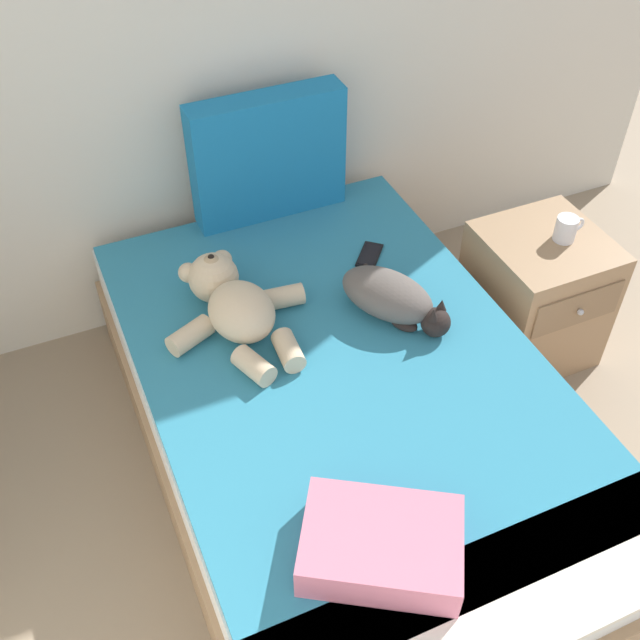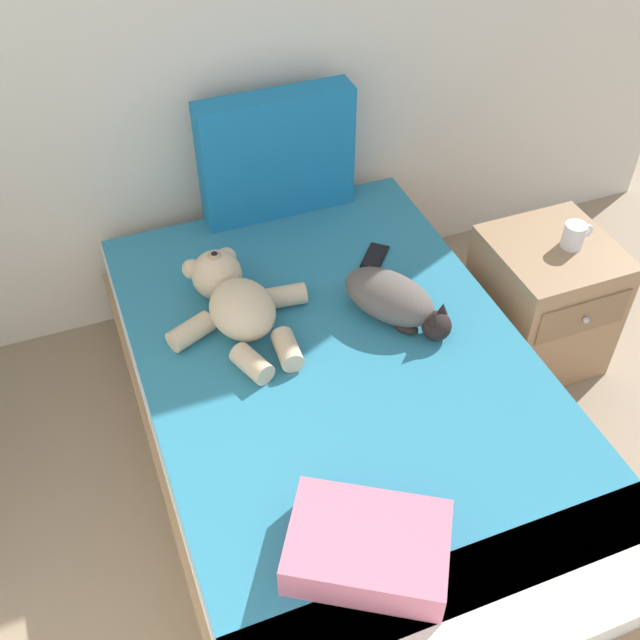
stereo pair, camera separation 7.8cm
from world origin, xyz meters
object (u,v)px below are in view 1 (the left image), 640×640
object	(u,v)px
patterned_cushion	(268,157)
throw_pillow	(381,545)
cell_phone	(370,255)
bed	(346,420)
teddy_bear	(233,303)
cat	(392,297)
mug	(566,229)
nightstand	(534,296)

from	to	relation	value
patterned_cushion	throw_pillow	bearing A→B (deg)	-100.60
patterned_cushion	cell_phone	distance (m)	0.54
bed	patterned_cushion	xyz separation A→B (m)	(0.09, 0.91, 0.49)
bed	throw_pillow	bearing A→B (deg)	-107.63
patterned_cushion	cell_phone	size ratio (longest dim) A/B	3.73
patterned_cushion	cell_phone	world-z (taller)	patterned_cushion
throw_pillow	teddy_bear	bearing A→B (deg)	93.21
cat	mug	distance (m)	0.74
throw_pillow	nightstand	distance (m)	1.44
cat	cell_phone	size ratio (longest dim) A/B	2.76
cell_phone	throw_pillow	bearing A→B (deg)	-115.07
cell_phone	mug	size ratio (longest dim) A/B	1.33
cell_phone	nightstand	size ratio (longest dim) A/B	0.29
patterned_cushion	teddy_bear	bearing A→B (deg)	-121.82
patterned_cushion	bed	bearing A→B (deg)	-95.67
cell_phone	throw_pillow	world-z (taller)	throw_pillow
mug	throw_pillow	bearing A→B (deg)	-144.55
bed	patterned_cushion	distance (m)	1.04
bed	mug	distance (m)	1.08
cat	patterned_cushion	bearing A→B (deg)	102.50
teddy_bear	mug	world-z (taller)	teddy_bear
cat	nightstand	world-z (taller)	cat
patterned_cushion	mug	world-z (taller)	patterned_cushion
bed	cell_phone	xyz separation A→B (m)	(0.32, 0.49, 0.25)
patterned_cushion	nightstand	bearing A→B (deg)	-38.39
teddy_bear	bed	bearing A→B (deg)	-55.57
cell_phone	patterned_cushion	bearing A→B (deg)	118.91
teddy_bear	mug	bearing A→B (deg)	-6.19
bed	cat	xyz separation A→B (m)	(0.25, 0.19, 0.32)
nightstand	teddy_bear	bearing A→B (deg)	174.21
cell_phone	throw_pillow	xyz separation A→B (m)	(-0.52, -1.11, 0.05)
cell_phone	nightstand	distance (m)	0.70
mug	teddy_bear	bearing A→B (deg)	173.81
cat	cell_phone	bearing A→B (deg)	76.93
mug	cat	bearing A→B (deg)	-176.68
bed	throw_pillow	distance (m)	0.71
patterned_cushion	mug	xyz separation A→B (m)	(0.90, -0.68, -0.14)
nightstand	cat	bearing A→B (deg)	-175.22
bed	mug	world-z (taller)	mug
patterned_cushion	mug	bearing A→B (deg)	-37.22
nightstand	mug	xyz separation A→B (m)	(0.06, -0.01, 0.32)
nightstand	patterned_cushion	bearing A→B (deg)	141.61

